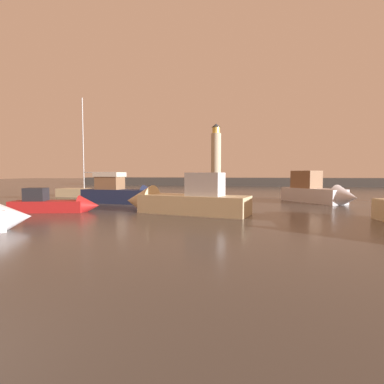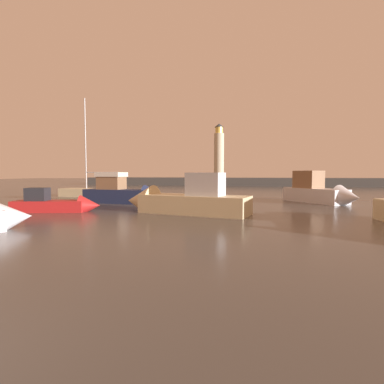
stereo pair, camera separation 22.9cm
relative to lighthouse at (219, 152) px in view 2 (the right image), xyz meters
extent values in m
plane|color=#4C4742|center=(2.67, -31.09, -7.07)|extent=(220.00, 220.00, 0.00)
cube|color=#423F3D|center=(2.67, 0.00, -6.25)|extent=(63.90, 6.08, 1.64)
cylinder|color=beige|center=(0.00, 0.00, -0.73)|extent=(2.12, 2.12, 9.40)
cylinder|color=#F2CC59|center=(0.00, 0.00, 4.63)|extent=(1.59, 1.59, 1.32)
cone|color=#33383D|center=(0.00, 0.00, 5.66)|extent=(1.90, 1.90, 0.75)
cube|color=#B21E1E|center=(-5.79, -46.42, -6.70)|extent=(4.87, 2.53, 0.75)
cone|color=#B21E1E|center=(-3.18, -45.77, -6.66)|extent=(1.60, 1.67, 1.40)
cube|color=#232328|center=(-6.55, -46.61, -5.89)|extent=(1.53, 1.34, 0.86)
cone|color=silver|center=(-3.36, -52.11, -6.55)|extent=(2.23, 2.21, 1.63)
cube|color=#1E284C|center=(-4.00, -39.84, -6.48)|extent=(6.00, 2.40, 1.18)
cone|color=#1E284C|center=(-0.58, -40.09, -6.42)|extent=(1.91, 2.02, 1.89)
cube|color=#8C6647|center=(-4.65, -39.79, -5.34)|extent=(2.20, 1.74, 1.10)
cube|color=silver|center=(-4.65, -39.79, -4.60)|extent=(2.42, 1.92, 0.38)
cube|color=silver|center=(12.87, -35.77, -6.45)|extent=(5.11, 5.78, 1.24)
cone|color=silver|center=(14.94, -38.45, -6.39)|extent=(2.62, 2.60, 1.92)
cube|color=#8C6647|center=(12.40, -35.17, -5.04)|extent=(2.67, 2.80, 1.57)
cube|color=beige|center=(3.88, -45.34, -6.48)|extent=(7.37, 3.87, 1.18)
cone|color=beige|center=(-0.11, -44.42, -6.42)|extent=(2.56, 2.66, 2.25)
cube|color=silver|center=(4.65, -45.52, -5.17)|extent=(2.46, 1.91, 1.44)
cube|color=beige|center=(-9.87, -34.11, -6.62)|extent=(7.32, 2.63, 0.90)
cylinder|color=#B7B7BC|center=(-10.59, -34.06, -1.25)|extent=(0.12, 0.12, 9.83)
cylinder|color=#B7B7BC|center=(-8.62, -34.19, -4.40)|extent=(3.95, 0.35, 0.09)
camera|label=1|loc=(7.49, -64.05, -4.50)|focal=28.04mm
camera|label=2|loc=(7.71, -64.00, -4.50)|focal=28.04mm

